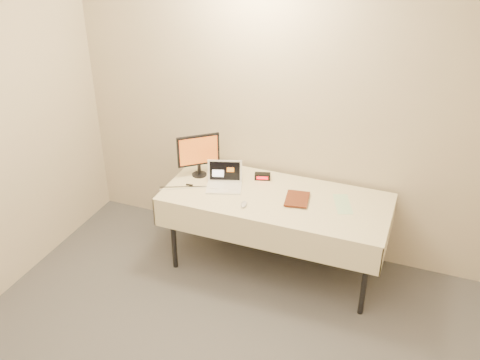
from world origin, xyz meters
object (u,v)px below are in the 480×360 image
(laptop, at_px, (224,181))
(table, at_px, (276,203))
(book, at_px, (286,186))
(monitor, at_px, (198,152))

(laptop, bearing_deg, table, -19.16)
(table, bearing_deg, book, -10.96)
(monitor, height_order, book, monitor)
(table, height_order, monitor, monitor)
(book, bearing_deg, laptop, 169.03)
(monitor, bearing_deg, table, -47.66)
(table, relative_size, book, 7.44)
(table, bearing_deg, laptop, 179.00)
(table, bearing_deg, monitor, 171.89)
(book, bearing_deg, table, 160.65)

